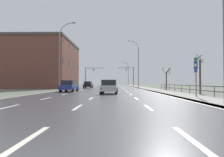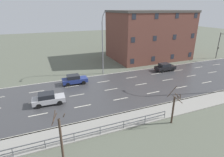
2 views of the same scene
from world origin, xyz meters
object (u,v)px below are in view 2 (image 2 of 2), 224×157
(street_lamp_left_bank, at_px, (103,45))
(car_far_left, at_px, (48,99))
(traffic_signal_left, at_px, (223,42))
(brick_building, at_px, (149,35))
(car_mid_centre, at_px, (74,79))
(car_far_right, at_px, (165,67))

(street_lamp_left_bank, relative_size, car_far_left, 2.77)
(traffic_signal_left, xyz_separation_m, brick_building, (-8.41, -15.73, 1.51))
(traffic_signal_left, distance_m, car_far_left, 42.28)
(traffic_signal_left, distance_m, car_mid_centre, 37.01)
(car_far_left, bearing_deg, traffic_signal_left, 103.13)
(traffic_signal_left, bearing_deg, car_mid_centre, -86.40)
(car_mid_centre, relative_size, car_far_left, 1.00)
(car_mid_centre, xyz_separation_m, car_far_left, (5.66, -4.60, 0.00))
(traffic_signal_left, height_order, car_mid_centre, traffic_signal_left)
(car_mid_centre, bearing_deg, traffic_signal_left, 95.46)
(car_mid_centre, bearing_deg, car_far_left, -37.24)
(car_far_left, bearing_deg, street_lamp_left_bank, 130.91)
(traffic_signal_left, height_order, car_far_left, traffic_signal_left)
(brick_building, bearing_deg, car_far_right, -14.34)
(car_far_left, xyz_separation_m, brick_building, (-16.38, 25.65, 4.93))
(street_lamp_left_bank, distance_m, traffic_signal_left, 30.64)
(traffic_signal_left, distance_m, car_far_right, 18.95)
(car_far_left, bearing_deg, car_far_right, 105.97)
(car_far_right, bearing_deg, traffic_signal_left, 98.43)
(street_lamp_left_bank, xyz_separation_m, brick_building, (-7.75, 14.87, 0.11))
(street_lamp_left_bank, distance_m, car_mid_centre, 8.38)
(car_far_right, distance_m, brick_building, 12.17)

